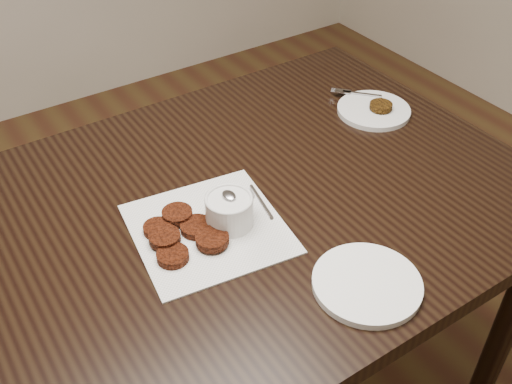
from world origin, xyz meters
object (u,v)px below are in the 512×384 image
at_px(table, 218,330).
at_px(sauce_ramekin, 229,198).
at_px(plate_with_patty, 374,108).
at_px(napkin, 208,229).
at_px(plate_empty, 367,284).

xyz_separation_m(table, sauce_ramekin, (0.01, -0.05, 0.44)).
distance_m(sauce_ramekin, plate_with_patty, 0.54).
xyz_separation_m(table, napkin, (-0.03, -0.04, 0.38)).
bearing_deg(table, plate_empty, -68.46).
bearing_deg(napkin, plate_empty, -60.75).
xyz_separation_m(sauce_ramekin, plate_with_patty, (0.52, 0.16, -0.05)).
height_order(plate_with_patty, plate_empty, plate_with_patty).
distance_m(napkin, plate_empty, 0.32).
relative_size(table, napkin, 4.93).
bearing_deg(sauce_ramekin, plate_empty, -66.89).
bearing_deg(sauce_ramekin, table, 103.24).
bearing_deg(plate_with_patty, table, -169.02).
distance_m(table, plate_with_patty, 0.66).
height_order(napkin, sauce_ramekin, sauce_ramekin).
height_order(table, plate_empty, plate_empty).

